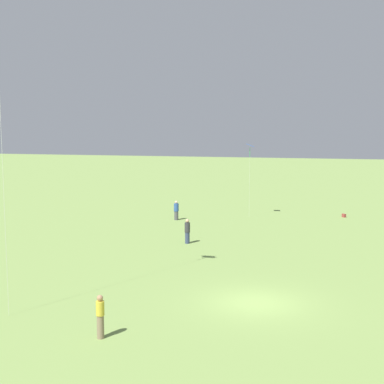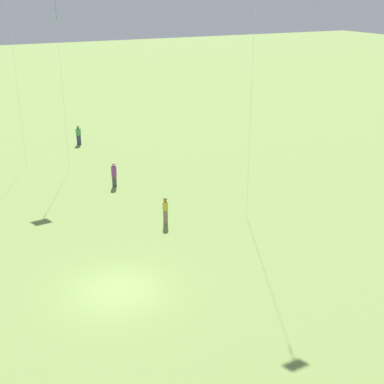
% 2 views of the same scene
% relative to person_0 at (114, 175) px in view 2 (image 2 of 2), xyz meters
% --- Properties ---
extents(ground_plane, '(240.00, 240.00, 0.00)m').
position_rel_person_0_xyz_m(ground_plane, '(-13.26, 4.47, -0.88)').
color(ground_plane, '#7A994C').
extents(person_0, '(0.52, 0.52, 1.75)m').
position_rel_person_0_xyz_m(person_0, '(0.00, 0.00, 0.00)').
color(person_0, '#4C4C51').
rests_on(person_0, ground_plane).
extents(person_3, '(0.44, 0.44, 1.70)m').
position_rel_person_0_xyz_m(person_3, '(-7.54, -0.57, -0.01)').
color(person_3, '#847056').
rests_on(person_3, ground_plane).
extents(person_5, '(0.45, 0.45, 1.70)m').
position_rel_person_0_xyz_m(person_5, '(11.75, -0.72, -0.04)').
color(person_5, '#333D5B').
rests_on(person_5, ground_plane).
extents(kite_0, '(1.07, 1.11, 12.97)m').
position_rel_person_0_xyz_m(kite_0, '(4.77, 1.97, 11.43)').
color(kite_0, green).
rests_on(kite_0, ground_plane).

